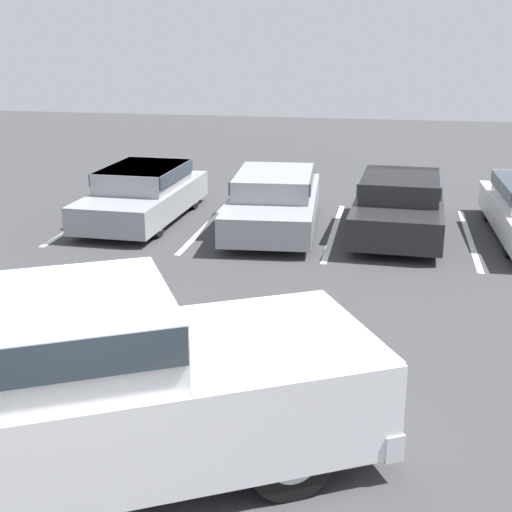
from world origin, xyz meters
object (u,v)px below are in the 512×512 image
pickup_truck (100,387)px  parked_sedan_b (274,198)px  parked_sedan_c (399,203)px  parked_sedan_a (143,192)px

pickup_truck → parked_sedan_b: bearing=60.8°
parked_sedan_c → pickup_truck: bearing=-14.5°
parked_sedan_a → parked_sedan_c: bearing=90.6°
pickup_truck → parked_sedan_b: (0.13, 9.35, -0.28)m
parked_sedan_b → parked_sedan_c: bearing=85.5°
pickup_truck → parked_sedan_b: size_ratio=1.22×
pickup_truck → parked_sedan_a: (-2.92, 9.44, -0.28)m
parked_sedan_a → parked_sedan_b: size_ratio=0.93×
pickup_truck → parked_sedan_c: 9.77m
parked_sedan_c → parked_sedan_b: bearing=-87.8°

